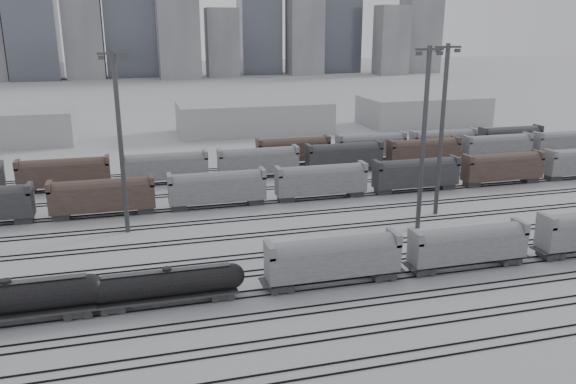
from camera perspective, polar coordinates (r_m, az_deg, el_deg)
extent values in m
plane|color=silver|center=(61.69, 5.72, -9.62)|extent=(900.00, 900.00, 0.00)
cube|color=black|center=(49.96, 11.94, -16.53)|extent=(220.00, 0.07, 0.16)
cube|color=black|center=(51.04, 11.19, -15.72)|extent=(220.00, 0.07, 0.16)
cube|color=black|center=(53.77, 9.49, -13.84)|extent=(220.00, 0.07, 0.16)
cube|color=black|center=(54.90, 8.86, -13.14)|extent=(220.00, 0.07, 0.16)
cube|color=black|center=(57.76, 7.41, -11.50)|extent=(220.00, 0.07, 0.16)
cube|color=black|center=(58.93, 6.87, -10.88)|extent=(220.00, 0.07, 0.16)
cube|color=black|center=(61.89, 5.63, -9.45)|extent=(220.00, 0.07, 0.16)
cube|color=black|center=(63.10, 5.17, -8.91)|extent=(220.00, 0.07, 0.16)
cube|color=black|center=(66.15, 4.10, -7.65)|extent=(220.00, 0.07, 0.16)
cube|color=black|center=(67.39, 3.69, -7.17)|extent=(220.00, 0.07, 0.16)
cube|color=black|center=(70.50, 2.76, -6.07)|extent=(220.00, 0.07, 0.16)
cube|color=black|center=(71.77, 2.41, -5.65)|extent=(220.00, 0.07, 0.16)
cube|color=black|center=(76.73, 1.16, -4.15)|extent=(220.00, 0.07, 0.16)
cube|color=black|center=(78.02, 0.86, -3.80)|extent=(220.00, 0.07, 0.16)
cube|color=black|center=(83.08, -0.20, -2.53)|extent=(220.00, 0.07, 0.16)
cube|color=black|center=(84.39, -0.45, -2.22)|extent=(220.00, 0.07, 0.16)
cube|color=black|center=(89.52, -1.35, -1.13)|extent=(220.00, 0.07, 0.16)
cube|color=black|center=(90.85, -1.57, -0.87)|extent=(220.00, 0.07, 0.16)
cube|color=black|center=(96.98, -2.48, 0.24)|extent=(220.00, 0.07, 0.16)
cube|color=black|center=(98.33, -2.67, 0.46)|extent=(220.00, 0.07, 0.16)
cube|color=black|center=(104.53, -3.45, 1.41)|extent=(220.00, 0.07, 0.16)
cube|color=black|center=(105.89, -3.61, 1.60)|extent=(220.00, 0.07, 0.16)
cube|color=black|center=(112.13, -4.29, 2.42)|extent=(220.00, 0.07, 0.16)
cube|color=black|center=(113.50, -4.43, 2.58)|extent=(220.00, 0.07, 0.16)
cube|color=#27282A|center=(59.29, -20.48, -11.18)|extent=(2.62, 2.11, 0.70)
cube|color=#27282A|center=(60.07, -26.36, -10.99)|extent=(15.60, 2.72, 0.25)
cylinder|color=black|center=(59.40, -26.56, -9.60)|extent=(14.60, 2.92, 2.92)
sphere|color=black|center=(58.25, -19.45, -9.26)|extent=(2.92, 2.92, 2.92)
cylinder|color=black|center=(58.76, -26.76, -8.18)|extent=(1.01, 1.01, 0.50)
cube|color=#27282A|center=(58.80, -26.75, -8.27)|extent=(14.09, 0.91, 0.06)
cube|color=#27282A|center=(59.04, -17.31, -11.05)|extent=(2.33, 1.88, 0.63)
cube|color=#27282A|center=(59.36, -6.73, -10.21)|extent=(2.33, 1.88, 0.63)
cube|color=#27282A|center=(58.76, -12.02, -10.29)|extent=(13.90, 2.42, 0.22)
cylinder|color=black|center=(58.14, -12.11, -9.02)|extent=(13.00, 2.60, 2.60)
sphere|color=black|center=(58.30, -18.58, -9.47)|extent=(2.60, 2.60, 2.60)
sphere|color=black|center=(58.70, -5.70, -8.46)|extent=(2.60, 2.60, 2.60)
cylinder|color=black|center=(57.55, -12.19, -7.73)|extent=(0.90, 0.90, 0.45)
cube|color=#27282A|center=(57.58, -12.19, -7.81)|extent=(12.56, 0.81, 0.05)
cube|color=#27282A|center=(60.42, -0.77, -9.55)|extent=(2.55, 2.06, 0.69)
cube|color=#27282A|center=(64.07, 9.57, -8.22)|extent=(2.55, 2.06, 0.69)
cube|color=gray|center=(61.05, 4.61, -6.95)|extent=(14.68, 2.94, 3.13)
cylinder|color=gray|center=(60.60, 4.64, -5.93)|extent=(13.31, 2.84, 2.84)
cube|color=gray|center=(58.43, -1.90, -5.92)|extent=(0.69, 2.94, 1.37)
cube|color=gray|center=(62.92, 10.73, -4.55)|extent=(0.69, 2.94, 1.37)
cone|color=#27282A|center=(61.83, 4.57, -8.57)|extent=(2.35, 2.35, 0.88)
cube|color=#27282A|center=(66.17, 13.50, -7.66)|extent=(2.44, 1.97, 0.66)
cube|color=#27282A|center=(72.00, 21.45, -6.38)|extent=(2.44, 1.97, 0.66)
cube|color=gray|center=(68.11, 17.80, -5.30)|extent=(14.06, 2.81, 3.00)
cylinder|color=gray|center=(67.71, 17.89, -4.42)|extent=(12.75, 2.72, 2.72)
cube|color=gray|center=(64.14, 12.85, -4.46)|extent=(0.66, 2.81, 1.31)
cube|color=gray|center=(71.27, 22.52, -3.22)|extent=(0.66, 2.81, 1.31)
cone|color=#27282A|center=(68.77, 17.67, -6.72)|extent=(2.25, 2.25, 0.84)
cube|color=#27282A|center=(75.58, 25.13, -5.72)|extent=(2.60, 2.10, 0.70)
cube|color=gray|center=(73.42, 24.81, -2.69)|extent=(0.70, 3.00, 1.40)
cylinder|color=#3B3C3E|center=(77.15, -16.64, 4.61)|extent=(0.62, 0.62, 24.33)
cube|color=#3B3C3E|center=(75.80, -17.36, 13.28)|extent=(3.89, 0.29, 0.29)
cube|color=#3B3C3E|center=(75.88, -18.46, 12.82)|extent=(0.68, 0.49, 0.49)
cube|color=#3B3C3E|center=(75.79, -16.20, 13.01)|extent=(0.68, 0.49, 0.49)
cylinder|color=#3B3C3E|center=(77.62, 13.59, 5.08)|extent=(0.63, 0.63, 24.79)
cube|color=#3B3C3E|center=(76.30, 14.20, 13.88)|extent=(3.97, 0.30, 0.30)
cube|color=#3B3C3E|center=(75.61, 13.16, 13.55)|extent=(0.69, 0.50, 0.50)
cube|color=#3B3C3E|center=(77.05, 15.17, 13.46)|extent=(0.69, 0.50, 0.50)
cylinder|color=#3B3C3E|center=(84.57, 15.33, 5.89)|extent=(0.64, 0.64, 24.90)
cube|color=#3B3C3E|center=(83.37, 15.96, 13.99)|extent=(3.98, 0.30, 0.30)
cube|color=#3B3C3E|center=(82.64, 15.02, 13.70)|extent=(0.70, 0.50, 0.50)
cube|color=#3B3C3E|center=(84.16, 16.83, 13.60)|extent=(0.70, 0.50, 0.50)
cube|color=brown|center=(87.27, -18.30, -0.57)|extent=(15.00, 3.00, 5.60)
cube|color=gray|center=(87.82, -7.19, 0.25)|extent=(15.00, 3.00, 5.60)
cube|color=gray|center=(91.57, 3.39, 1.02)|extent=(15.00, 3.00, 5.60)
cube|color=#27282A|center=(98.16, 12.86, 1.68)|extent=(15.00, 3.00, 5.60)
cube|color=brown|center=(107.07, 20.94, 2.20)|extent=(15.00, 3.00, 5.60)
cube|color=brown|center=(103.34, -21.78, 1.64)|extent=(15.00, 3.00, 5.60)
cube|color=gray|center=(102.65, -12.34, 2.34)|extent=(15.00, 3.00, 5.60)
cube|color=gray|center=(104.74, -3.02, 2.98)|extent=(15.00, 3.00, 5.60)
cube|color=#27282A|center=(109.47, 5.72, 3.50)|extent=(15.00, 3.00, 5.60)
cube|color=brown|center=(116.51, 13.58, 3.91)|extent=(15.00, 3.00, 5.60)
cube|color=gray|center=(125.47, 20.44, 4.20)|extent=(15.00, 3.00, 5.60)
cube|color=gray|center=(135.98, 26.32, 4.40)|extent=(15.00, 3.00, 5.60)
cube|color=brown|center=(114.43, 0.54, 4.14)|extent=(15.00, 3.00, 5.60)
cube|color=gray|center=(120.06, 8.40, 4.55)|extent=(15.00, 3.00, 5.60)
cube|color=gray|center=(127.71, 15.45, 4.83)|extent=(15.00, 3.00, 5.60)
cube|color=#27282A|center=(137.06, 21.62, 5.03)|extent=(15.00, 3.00, 5.60)
cube|color=#A9A9AB|center=(151.52, -3.48, 7.58)|extent=(40.00, 18.00, 8.00)
cube|color=#A9A9AB|center=(168.78, 13.55, 8.05)|extent=(35.00, 18.00, 8.00)
cube|color=#4C505C|center=(335.66, -24.83, 17.11)|extent=(25.00, 20.00, 80.00)
cube|color=#99999B|center=(332.63, -20.11, 14.84)|extent=(20.00, 16.00, 48.00)
cube|color=#99999B|center=(332.67, -11.27, 16.53)|extent=(22.00, 17.60, 60.00)
cube|color=#99999B|center=(335.58, -6.76, 14.83)|extent=(18.00, 14.40, 38.00)
cube|color=#4C505C|center=(340.25, -2.48, 17.81)|extent=(24.00, 19.20, 72.00)
cube|color=#99999B|center=(346.55, 1.73, 15.56)|extent=(20.00, 16.00, 45.00)
cube|color=#99999B|center=(364.22, 9.55, 14.99)|extent=(18.00, 14.40, 40.00)
cube|color=#99999B|center=(375.16, 13.20, 15.74)|extent=(22.00, 17.60, 52.00)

